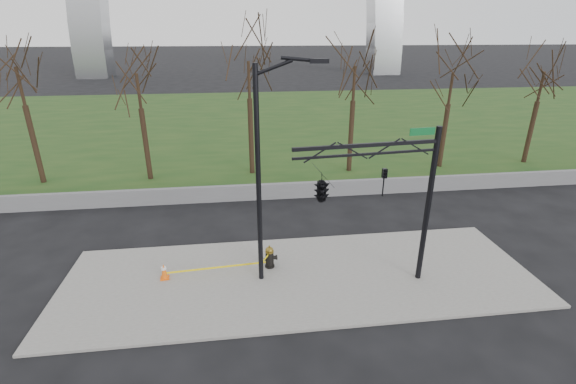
{
  "coord_description": "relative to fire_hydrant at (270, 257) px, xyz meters",
  "views": [
    {
      "loc": [
        -2.13,
        -12.94,
        8.94
      ],
      "look_at": [
        -0.22,
        2.0,
        2.81
      ],
      "focal_mm": 24.89,
      "sensor_mm": 36.0,
      "label": 1
    }
  ],
  "objects": [
    {
      "name": "ground",
      "position": [
        1.11,
        -0.8,
        -0.54
      ],
      "size": [
        500.0,
        500.0,
        0.0
      ],
      "primitive_type": "plane",
      "color": "black",
      "rests_on": "ground"
    },
    {
      "name": "traffic_signal_mast",
      "position": [
        2.36,
        -1.75,
        3.61
      ],
      "size": [
        5.09,
        2.52,
        6.0
      ],
      "rotation": [
        0.0,
        0.0,
        0.09
      ],
      "color": "black",
      "rests_on": "ground"
    },
    {
      "name": "grass_strip",
      "position": [
        1.11,
        29.2,
        -0.51
      ],
      "size": [
        120.0,
        40.0,
        0.06
      ],
      "primitive_type": "cube",
      "color": "#1B3C16",
      "rests_on": "ground"
    },
    {
      "name": "sidewalk",
      "position": [
        1.11,
        -0.8,
        -0.49
      ],
      "size": [
        18.0,
        6.0,
        0.1
      ],
      "primitive_type": "cube",
      "color": "slate",
      "rests_on": "ground"
    },
    {
      "name": "tree_row",
      "position": [
        3.08,
        11.2,
        3.3
      ],
      "size": [
        49.95,
        4.0,
        7.68
      ],
      "color": "black",
      "rests_on": "ground"
    },
    {
      "name": "fire_hydrant",
      "position": [
        0.0,
        0.0,
        0.0
      ],
      "size": [
        0.59,
        0.39,
        0.95
      ],
      "rotation": [
        0.0,
        0.0,
        0.08
      ],
      "color": "black",
      "rests_on": "sidewalk"
    },
    {
      "name": "traffic_cone",
      "position": [
        -4.08,
        -0.31,
        -0.12
      ],
      "size": [
        0.37,
        0.37,
        0.64
      ],
      "rotation": [
        0.0,
        0.0,
        0.11
      ],
      "color": "#F05C0C",
      "rests_on": "sidewalk"
    },
    {
      "name": "guardrail",
      "position": [
        1.11,
        7.2,
        -0.09
      ],
      "size": [
        60.0,
        0.3,
        0.9
      ],
      "primitive_type": "cube",
      "color": "#59595B",
      "rests_on": "ground"
    },
    {
      "name": "street_light",
      "position": [
        -0.18,
        -0.77,
        4.16
      ],
      "size": [
        2.39,
        0.42,
        8.21
      ],
      "rotation": [
        0.0,
        0.0,
        -0.1
      ],
      "color": "black",
      "rests_on": "ground"
    },
    {
      "name": "caution_tape",
      "position": [
        -1.73,
        -0.19,
        -0.14
      ],
      "size": [
        4.07,
        0.75,
        0.48
      ],
      "color": "yellow",
      "rests_on": "ground"
    }
  ]
}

